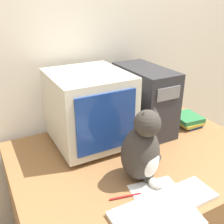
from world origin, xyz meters
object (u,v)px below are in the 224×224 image
(crt_monitor, at_px, (89,108))
(pen, at_px, (125,196))
(computer_tower, at_px, (144,100))
(cat, at_px, (143,150))
(book_stack, at_px, (187,120))
(keyboard, at_px, (164,205))

(crt_monitor, xyz_separation_m, pen, (-0.05, -0.49, -0.21))
(computer_tower, relative_size, pen, 3.18)
(cat, height_order, book_stack, cat)
(computer_tower, bearing_deg, pen, -130.79)
(computer_tower, height_order, book_stack, computer_tower)
(computer_tower, height_order, keyboard, computer_tower)
(book_stack, relative_size, pen, 1.41)
(crt_monitor, relative_size, computer_tower, 1.00)
(book_stack, height_order, pen, book_stack)
(computer_tower, relative_size, book_stack, 2.25)
(computer_tower, distance_m, keyboard, 0.71)
(crt_monitor, height_order, computer_tower, crt_monitor)
(crt_monitor, relative_size, book_stack, 2.24)
(keyboard, bearing_deg, crt_monitor, 95.44)
(keyboard, bearing_deg, cat, 84.12)
(keyboard, height_order, cat, cat)
(crt_monitor, bearing_deg, computer_tower, 0.24)
(keyboard, xyz_separation_m, cat, (0.02, 0.20, 0.14))
(keyboard, bearing_deg, pen, 132.92)
(computer_tower, xyz_separation_m, keyboard, (-0.31, -0.61, -0.19))
(keyboard, relative_size, pen, 3.39)
(keyboard, height_order, book_stack, book_stack)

